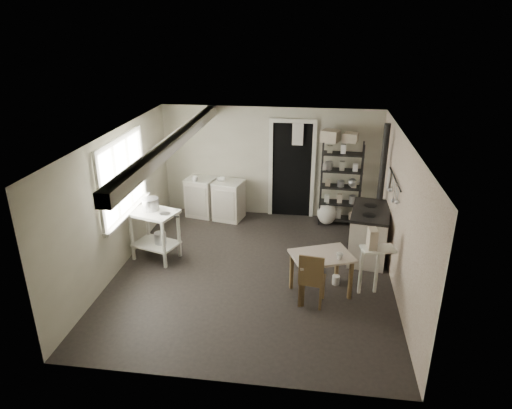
# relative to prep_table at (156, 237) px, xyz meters

# --- Properties ---
(floor) EXTENTS (5.00, 5.00, 0.00)m
(floor) POSITION_rel_prep_table_xyz_m (1.76, -0.26, -0.40)
(floor) COLOR black
(floor) RESTS_ON ground
(ceiling) EXTENTS (5.00, 5.00, 0.00)m
(ceiling) POSITION_rel_prep_table_xyz_m (1.76, -0.26, 1.90)
(ceiling) COLOR silver
(ceiling) RESTS_ON wall_back
(wall_back) EXTENTS (4.50, 0.02, 2.30)m
(wall_back) POSITION_rel_prep_table_xyz_m (1.76, 2.24, 0.75)
(wall_back) COLOR #BDB8A1
(wall_back) RESTS_ON ground
(wall_front) EXTENTS (4.50, 0.02, 2.30)m
(wall_front) POSITION_rel_prep_table_xyz_m (1.76, -2.76, 0.75)
(wall_front) COLOR #BDB8A1
(wall_front) RESTS_ON ground
(wall_left) EXTENTS (0.02, 5.00, 2.30)m
(wall_left) POSITION_rel_prep_table_xyz_m (-0.49, -0.26, 0.75)
(wall_left) COLOR #BDB8A1
(wall_left) RESTS_ON ground
(wall_right) EXTENTS (0.02, 5.00, 2.30)m
(wall_right) POSITION_rel_prep_table_xyz_m (4.01, -0.26, 0.75)
(wall_right) COLOR #BDB8A1
(wall_right) RESTS_ON ground
(window) EXTENTS (0.12, 1.76, 1.28)m
(window) POSITION_rel_prep_table_xyz_m (-0.46, -0.06, 1.10)
(window) COLOR silver
(window) RESTS_ON wall_left
(doorway) EXTENTS (0.96, 0.10, 2.08)m
(doorway) POSITION_rel_prep_table_xyz_m (2.21, 2.21, 0.60)
(doorway) COLOR silver
(doorway) RESTS_ON ground
(ceiling_beam) EXTENTS (0.18, 5.00, 0.18)m
(ceiling_beam) POSITION_rel_prep_table_xyz_m (0.56, -0.26, 1.80)
(ceiling_beam) COLOR silver
(ceiling_beam) RESTS_ON ceiling
(wallpaper_panel) EXTENTS (0.01, 5.00, 2.30)m
(wallpaper_panel) POSITION_rel_prep_table_xyz_m (4.00, -0.26, 0.75)
(wallpaper_panel) COLOR beige
(wallpaper_panel) RESTS_ON wall_right
(utensil_rail) EXTENTS (0.06, 1.20, 0.44)m
(utensil_rail) POSITION_rel_prep_table_xyz_m (3.95, 0.34, 1.15)
(utensil_rail) COLOR #B5B5B8
(utensil_rail) RESTS_ON wall_right
(prep_table) EXTENTS (0.91, 0.76, 0.89)m
(prep_table) POSITION_rel_prep_table_xyz_m (0.00, 0.00, 0.00)
(prep_table) COLOR silver
(prep_table) RESTS_ON ground
(stockpot) EXTENTS (0.31, 0.31, 0.30)m
(stockpot) POSITION_rel_prep_table_xyz_m (-0.07, 0.08, 0.54)
(stockpot) COLOR #B5B5B8
(stockpot) RESTS_ON prep_table
(saucepan) EXTENTS (0.24, 0.24, 0.10)m
(saucepan) POSITION_rel_prep_table_xyz_m (0.23, -0.07, 0.45)
(saucepan) COLOR #B5B5B8
(saucepan) RESTS_ON prep_table
(bucket) EXTENTS (0.25, 0.25, 0.22)m
(bucket) POSITION_rel_prep_table_xyz_m (0.08, -0.00, -0.02)
(bucket) COLOR #B5B5B8
(bucket) RESTS_ON prep_table
(base_cabinets) EXTENTS (1.34, 0.78, 0.83)m
(base_cabinets) POSITION_rel_prep_table_xyz_m (0.63, 1.92, 0.06)
(base_cabinets) COLOR beige
(base_cabinets) RESTS_ON ground
(mixing_bowl) EXTENTS (0.31, 0.31, 0.07)m
(mixing_bowl) POSITION_rel_prep_table_xyz_m (0.77, 1.88, 0.55)
(mixing_bowl) COLOR white
(mixing_bowl) RESTS_ON base_cabinets
(counter_cup) EXTENTS (0.17, 0.17, 0.10)m
(counter_cup) POSITION_rel_prep_table_xyz_m (0.25, 1.78, 0.57)
(counter_cup) COLOR white
(counter_cup) RESTS_ON base_cabinets
(shelf_rack) EXTENTS (0.83, 0.36, 1.72)m
(shelf_rack) POSITION_rel_prep_table_xyz_m (3.21, 1.92, 0.55)
(shelf_rack) COLOR black
(shelf_rack) RESTS_ON ground
(shelf_jar) EXTENTS (0.08, 0.09, 0.18)m
(shelf_jar) POSITION_rel_prep_table_xyz_m (2.86, 1.89, 0.96)
(shelf_jar) COLOR white
(shelf_jar) RESTS_ON shelf_rack
(storage_box_a) EXTENTS (0.40, 0.38, 0.22)m
(storage_box_a) POSITION_rel_prep_table_xyz_m (2.95, 1.94, 1.61)
(storage_box_a) COLOR beige
(storage_box_a) RESTS_ON shelf_rack
(storage_box_b) EXTENTS (0.33, 0.31, 0.18)m
(storage_box_b) POSITION_rel_prep_table_xyz_m (3.33, 1.95, 1.59)
(storage_box_b) COLOR beige
(storage_box_b) RESTS_ON shelf_rack
(stove) EXTENTS (0.78, 1.20, 0.88)m
(stove) POSITION_rel_prep_table_xyz_m (3.68, 0.58, 0.04)
(stove) COLOR beige
(stove) RESTS_ON ground
(stovepipe) EXTENTS (0.12, 0.12, 1.41)m
(stovepipe) POSITION_rel_prep_table_xyz_m (3.87, 1.09, 1.19)
(stovepipe) COLOR black
(stovepipe) RESTS_ON stove
(side_ledge) EXTENTS (0.55, 0.38, 0.77)m
(side_ledge) POSITION_rel_prep_table_xyz_m (3.68, -0.60, 0.03)
(side_ledge) COLOR silver
(side_ledge) RESTS_ON ground
(oats_box) EXTENTS (0.15, 0.22, 0.31)m
(oats_box) POSITION_rel_prep_table_xyz_m (3.58, -0.61, 0.61)
(oats_box) COLOR beige
(oats_box) RESTS_ON side_ledge
(work_table) EXTENTS (1.05, 0.90, 0.67)m
(work_table) POSITION_rel_prep_table_xyz_m (2.85, -0.74, -0.02)
(work_table) COLOR beige
(work_table) RESTS_ON ground
(table_cup) EXTENTS (0.12, 0.12, 0.09)m
(table_cup) POSITION_rel_prep_table_xyz_m (3.11, -0.83, 0.41)
(table_cup) COLOR white
(table_cup) RESTS_ON work_table
(chair) EXTENTS (0.41, 0.42, 0.86)m
(chair) POSITION_rel_prep_table_xyz_m (2.73, -1.01, 0.08)
(chair) COLOR brown
(chair) RESTS_ON ground
(flour_sack) EXTENTS (0.48, 0.45, 0.47)m
(flour_sack) POSITION_rel_prep_table_xyz_m (2.97, 1.85, -0.16)
(flour_sack) COLOR silver
(flour_sack) RESTS_ON ground
(floor_crock) EXTENTS (0.15, 0.15, 0.15)m
(floor_crock) POSITION_rel_prep_table_xyz_m (3.10, -0.44, -0.33)
(floor_crock) COLOR white
(floor_crock) RESTS_ON ground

